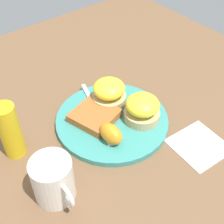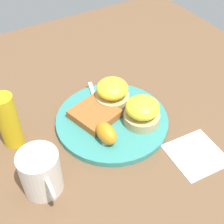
# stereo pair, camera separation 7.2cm
# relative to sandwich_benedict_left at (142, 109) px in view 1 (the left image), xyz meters

# --- Properties ---
(ground_plane) EXTENTS (1.10, 1.10, 0.00)m
(ground_plane) POSITION_rel_sandwich_benedict_left_xyz_m (-0.04, -0.05, -0.05)
(ground_plane) COLOR brown
(plate) EXTENTS (0.26, 0.26, 0.01)m
(plate) POSITION_rel_sandwich_benedict_left_xyz_m (-0.04, -0.05, -0.04)
(plate) COLOR teal
(plate) RESTS_ON ground_plane
(sandwich_benedict_left) EXTENTS (0.08, 0.08, 0.06)m
(sandwich_benedict_left) POSITION_rel_sandwich_benedict_left_xyz_m (0.00, 0.00, 0.00)
(sandwich_benedict_left) COLOR tan
(sandwich_benedict_left) RESTS_ON plate
(sandwich_benedict_right) EXTENTS (0.08, 0.08, 0.06)m
(sandwich_benedict_right) POSITION_rel_sandwich_benedict_left_xyz_m (-0.09, -0.02, 0.00)
(sandwich_benedict_right) COLOR tan
(sandwich_benedict_right) RESTS_ON plate
(hashbrown_patty) EXTENTS (0.12, 0.12, 0.02)m
(hashbrown_patty) POSITION_rel_sandwich_benedict_left_xyz_m (-0.07, -0.09, -0.02)
(hashbrown_patty) COLOR #AE5C29
(hashbrown_patty) RESTS_ON plate
(orange_wedge) EXTENTS (0.06, 0.04, 0.04)m
(orange_wedge) POSITION_rel_sandwich_benedict_left_xyz_m (0.01, -0.10, -0.01)
(orange_wedge) COLOR orange
(orange_wedge) RESTS_ON plate
(fork) EXTENTS (0.21, 0.08, 0.00)m
(fork) POSITION_rel_sandwich_benedict_left_xyz_m (-0.07, -0.07, -0.03)
(fork) COLOR silver
(fork) RESTS_ON plate
(cup) EXTENTS (0.11, 0.08, 0.09)m
(cup) POSITION_rel_sandwich_benedict_left_xyz_m (0.04, -0.26, 0.00)
(cup) COLOR silver
(cup) RESTS_ON ground_plane
(napkin) EXTENTS (0.12, 0.12, 0.00)m
(napkin) POSITION_rel_sandwich_benedict_left_xyz_m (0.13, 0.05, -0.04)
(napkin) COLOR white
(napkin) RESTS_ON ground_plane
(condiment_bottle) EXTENTS (0.04, 0.04, 0.13)m
(condiment_bottle) POSITION_rel_sandwich_benedict_left_xyz_m (-0.10, -0.27, 0.02)
(condiment_bottle) COLOR gold
(condiment_bottle) RESTS_ON ground_plane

